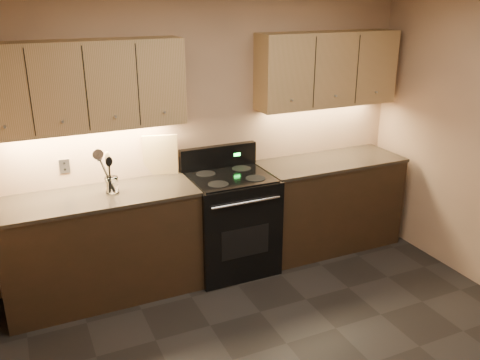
% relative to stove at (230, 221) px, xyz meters
% --- Properties ---
extents(wall_back, '(4.00, 0.04, 2.60)m').
position_rel_stove_xyz_m(wall_back, '(-0.08, 0.32, 0.82)').
color(wall_back, tan).
rests_on(wall_back, ground).
extents(counter_left, '(1.62, 0.62, 0.93)m').
position_rel_stove_xyz_m(counter_left, '(-1.18, 0.02, -0.01)').
color(counter_left, black).
rests_on(counter_left, ground).
extents(counter_right, '(1.46, 0.62, 0.93)m').
position_rel_stove_xyz_m(counter_right, '(1.10, 0.02, -0.01)').
color(counter_right, black).
rests_on(counter_right, ground).
extents(stove, '(0.76, 0.68, 1.14)m').
position_rel_stove_xyz_m(stove, '(0.00, 0.00, 0.00)').
color(stove, black).
rests_on(stove, ground).
extents(upper_cab_left, '(1.60, 0.30, 0.70)m').
position_rel_stove_xyz_m(upper_cab_left, '(-1.18, 0.17, 1.32)').
color(upper_cab_left, tan).
rests_on(upper_cab_left, wall_back).
extents(upper_cab_right, '(1.44, 0.30, 0.70)m').
position_rel_stove_xyz_m(upper_cab_right, '(1.10, 0.17, 1.32)').
color(upper_cab_right, tan).
rests_on(upper_cab_right, wall_back).
extents(outlet_plate, '(0.08, 0.01, 0.12)m').
position_rel_stove_xyz_m(outlet_plate, '(-1.38, 0.31, 0.64)').
color(outlet_plate, '#B2B5BA').
rests_on(outlet_plate, wall_back).
extents(utensil_crock, '(0.13, 0.13, 0.14)m').
position_rel_stove_xyz_m(utensil_crock, '(-1.05, 0.03, 0.51)').
color(utensil_crock, white).
rests_on(utensil_crock, counter_left).
extents(cutting_board, '(0.32, 0.16, 0.39)m').
position_rel_stove_xyz_m(cutting_board, '(-0.56, 0.28, 0.64)').
color(cutting_board, tan).
rests_on(cutting_board, counter_left).
extents(wooden_spoon, '(0.10, 0.14, 0.33)m').
position_rel_stove_xyz_m(wooden_spoon, '(-1.09, 0.02, 0.63)').
color(wooden_spoon, tan).
rests_on(wooden_spoon, utensil_crock).
extents(black_spoon, '(0.07, 0.13, 0.31)m').
position_rel_stove_xyz_m(black_spoon, '(-1.06, 0.05, 0.62)').
color(black_spoon, black).
rests_on(black_spoon, utensil_crock).
extents(black_turner, '(0.19, 0.16, 0.36)m').
position_rel_stove_xyz_m(black_turner, '(-1.04, 0.02, 0.64)').
color(black_turner, black).
rests_on(black_turner, utensil_crock).
extents(steel_skimmer, '(0.20, 0.09, 0.38)m').
position_rel_stove_xyz_m(steel_skimmer, '(-1.03, 0.03, 0.65)').
color(steel_skimmer, silver).
rests_on(steel_skimmer, utensil_crock).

